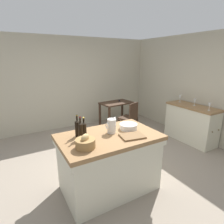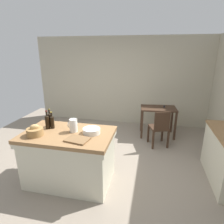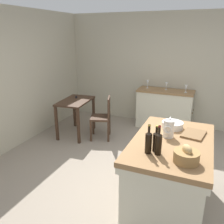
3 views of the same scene
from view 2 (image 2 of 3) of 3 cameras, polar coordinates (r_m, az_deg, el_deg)
ground_plane at (r=3.94m, az=-3.89°, el=-15.91°), size 6.76×6.76×0.00m
wall_back at (r=5.88m, az=2.89°, el=9.19°), size 5.32×0.12×2.60m
island_table at (r=3.40m, az=-12.64°, el=-12.59°), size 1.47×0.92×0.91m
writing_desk at (r=5.13m, az=13.65°, el=-0.11°), size 0.95×0.64×0.83m
wooden_chair at (r=4.59m, az=14.05°, el=-4.43°), size 0.51×0.51×0.90m
pitcher at (r=3.19m, az=-11.50°, el=-3.92°), size 0.17×0.13×0.26m
wash_bowl at (r=3.11m, az=-6.14°, el=-5.63°), size 0.28×0.28×0.09m
bread_basket at (r=3.24m, az=-22.07°, el=-5.40°), size 0.25×0.25×0.19m
cutting_board at (r=2.92m, az=-10.30°, el=-8.11°), size 0.37×0.31×0.02m
wine_bottle_dark at (r=3.42m, az=-17.51°, el=-2.75°), size 0.07×0.07×0.30m
wine_bottle_amber at (r=3.51m, az=-18.09°, el=-2.11°), size 0.07×0.07×0.32m
wine_bottle_green at (r=3.42m, az=-18.81°, el=-2.70°), size 0.07×0.07×0.32m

